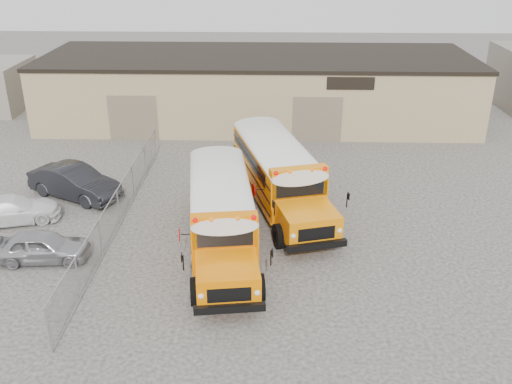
{
  "coord_description": "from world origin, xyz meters",
  "views": [
    {
      "loc": [
        1.12,
        -20.58,
        12.56
      ],
      "look_at": [
        0.39,
        3.39,
        1.6
      ],
      "focal_mm": 40.0,
      "sensor_mm": 36.0,
      "label": 1
    }
  ],
  "objects_px": {
    "school_bus_left": "(215,156)",
    "car_silver": "(42,246)",
    "car_white": "(11,210)",
    "tarp_bundle": "(222,274)",
    "car_dark": "(75,182)",
    "school_bus_right": "(249,128)"
  },
  "relations": [
    {
      "from": "school_bus_right",
      "to": "car_silver",
      "type": "bearing_deg",
      "value": -123.37
    },
    {
      "from": "school_bus_left",
      "to": "car_silver",
      "type": "height_order",
      "value": "school_bus_left"
    },
    {
      "from": "car_silver",
      "to": "car_white",
      "type": "distance_m",
      "value": 4.38
    },
    {
      "from": "school_bus_right",
      "to": "car_silver",
      "type": "xyz_separation_m",
      "value": [
        -8.14,
        -12.36,
        -1.17
      ]
    },
    {
      "from": "school_bus_left",
      "to": "car_dark",
      "type": "bearing_deg",
      "value": -167.9
    },
    {
      "from": "tarp_bundle",
      "to": "car_dark",
      "type": "relative_size",
      "value": 0.28
    },
    {
      "from": "school_bus_left",
      "to": "car_dark",
      "type": "height_order",
      "value": "school_bus_left"
    },
    {
      "from": "tarp_bundle",
      "to": "car_silver",
      "type": "bearing_deg",
      "value": 165.41
    },
    {
      "from": "car_dark",
      "to": "school_bus_right",
      "type": "bearing_deg",
      "value": -28.42
    },
    {
      "from": "school_bus_right",
      "to": "car_silver",
      "type": "relative_size",
      "value": 2.86
    },
    {
      "from": "school_bus_left",
      "to": "car_white",
      "type": "xyz_separation_m",
      "value": [
        -9.28,
        -4.4,
        -1.12
      ]
    },
    {
      "from": "school_bus_left",
      "to": "car_silver",
      "type": "distance_m",
      "value": 10.24
    },
    {
      "from": "school_bus_left",
      "to": "car_dark",
      "type": "relative_size",
      "value": 2.1
    },
    {
      "from": "school_bus_left",
      "to": "car_silver",
      "type": "bearing_deg",
      "value": -129.92
    },
    {
      "from": "school_bus_left",
      "to": "school_bus_right",
      "type": "bearing_deg",
      "value": 70.56
    },
    {
      "from": "tarp_bundle",
      "to": "school_bus_left",
      "type": "bearing_deg",
      "value": 96.68
    },
    {
      "from": "tarp_bundle",
      "to": "car_dark",
      "type": "distance_m",
      "value": 11.73
    },
    {
      "from": "car_silver",
      "to": "car_white",
      "type": "height_order",
      "value": "car_silver"
    },
    {
      "from": "car_white",
      "to": "car_dark",
      "type": "distance_m",
      "value": 3.57
    },
    {
      "from": "school_bus_left",
      "to": "car_dark",
      "type": "xyz_separation_m",
      "value": [
        -7.16,
        -1.53,
        -0.93
      ]
    },
    {
      "from": "car_dark",
      "to": "car_silver",
      "type": "bearing_deg",
      "value": -147.5
    },
    {
      "from": "school_bus_left",
      "to": "car_white",
      "type": "bearing_deg",
      "value": -154.66
    }
  ]
}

